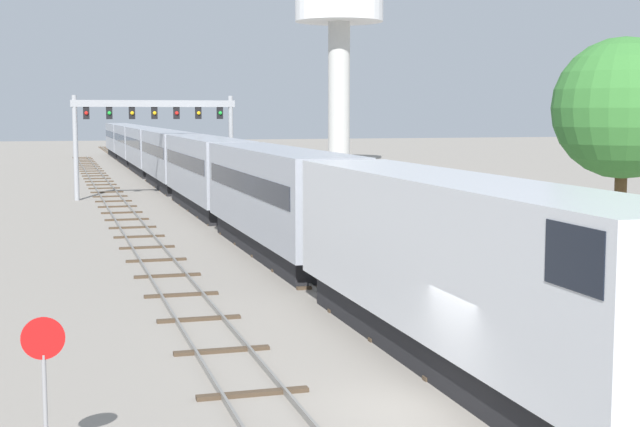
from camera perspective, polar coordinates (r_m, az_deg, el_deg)
name	(u,v)px	position (r m, az deg, el deg)	size (l,w,h in m)	color
ground_plane	(429,409)	(20.81, 6.73, -11.82)	(400.00, 400.00, 0.00)	gray
track_main	(172,188)	(79.07, -9.05, 1.54)	(2.60, 200.00, 0.16)	slate
track_near	(124,216)	(58.70, -11.93, -0.13)	(2.60, 160.00, 0.16)	slate
passenger_train	(169,157)	(80.71, -9.24, 3.44)	(3.04, 136.34, 4.80)	silver
signal_gantry	(155,122)	(70.49, -10.12, 5.54)	(12.10, 0.49, 7.68)	#999BA0
water_tower	(339,10)	(111.78, 1.19, 12.37)	(10.60, 10.60, 23.13)	beige
stop_sign	(44,373)	(17.24, -16.58, -9.38)	(0.76, 0.08, 2.88)	gray
trackside_tree_left	(623,109)	(44.80, 18.13, 6.14)	(6.47, 6.47, 9.86)	brown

